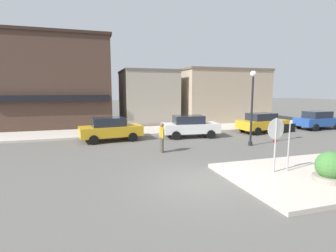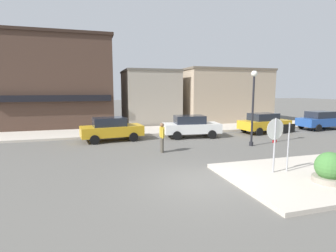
% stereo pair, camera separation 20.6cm
% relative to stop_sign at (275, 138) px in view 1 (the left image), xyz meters
% --- Properties ---
extents(ground_plane, '(160.00, 160.00, 0.00)m').
position_rel_stop_sign_xyz_m(ground_plane, '(-3.01, 0.08, -1.52)').
color(ground_plane, '#5B5954').
extents(sidewalk_corner, '(6.40, 4.80, 0.15)m').
position_rel_stop_sign_xyz_m(sidewalk_corner, '(1.21, -0.61, -1.44)').
color(sidewalk_corner, beige).
rests_on(sidewalk_corner, ground).
extents(kerb_far, '(80.00, 4.00, 0.15)m').
position_rel_stop_sign_xyz_m(kerb_far, '(-3.01, 12.29, -1.44)').
color(kerb_far, beige).
rests_on(kerb_far, ground).
extents(stop_sign, '(0.82, 0.09, 2.30)m').
position_rel_stop_sign_xyz_m(stop_sign, '(0.00, 0.00, 0.00)').
color(stop_sign, '#9E9EA3').
rests_on(stop_sign, ground).
extents(one_way_sign, '(0.60, 0.08, 2.10)m').
position_rel_stop_sign_xyz_m(one_way_sign, '(0.62, -0.04, -0.19)').
color(one_way_sign, '#9E9EA3').
rests_on(one_way_sign, ground).
extents(planter, '(1.10, 1.10, 1.23)m').
position_rel_stop_sign_xyz_m(planter, '(1.15, -1.50, -0.96)').
color(planter, gray).
rests_on(planter, ground).
extents(lamp_post, '(0.36, 0.36, 4.54)m').
position_rel_stop_sign_xyz_m(lamp_post, '(2.49, 5.12, 1.44)').
color(lamp_post, black).
rests_on(lamp_post, ground).
extents(parked_car_nearest, '(4.16, 2.21, 1.56)m').
position_rel_stop_sign_xyz_m(parked_car_nearest, '(-5.52, 9.16, -0.71)').
color(parked_car_nearest, gold).
rests_on(parked_car_nearest, ground).
extents(parked_car_second, '(4.17, 2.21, 1.56)m').
position_rel_stop_sign_xyz_m(parked_car_second, '(0.05, 8.89, -0.71)').
color(parked_car_second, white).
rests_on(parked_car_second, ground).
extents(parked_car_third, '(4.16, 2.19, 1.56)m').
position_rel_stop_sign_xyz_m(parked_car_third, '(6.24, 9.01, -0.71)').
color(parked_car_third, gold).
rests_on(parked_car_third, ground).
extents(parked_car_fourth, '(4.09, 2.05, 1.56)m').
position_rel_stop_sign_xyz_m(parked_car_fourth, '(12.03, 9.16, -0.71)').
color(parked_car_fourth, '#234C9E').
rests_on(parked_car_fourth, ground).
extents(pedestrian_crossing_near, '(0.25, 0.56, 1.61)m').
position_rel_stop_sign_xyz_m(pedestrian_crossing_near, '(-3.16, 5.05, -0.65)').
color(pedestrian_crossing_near, '#4C473D').
rests_on(pedestrian_crossing_near, ground).
extents(building_corner_shop, '(9.74, 9.12, 8.05)m').
position_rel_stop_sign_xyz_m(building_corner_shop, '(-9.60, 18.59, 2.51)').
color(building_corner_shop, '#473328').
rests_on(building_corner_shop, ground).
extents(building_storefront_left_near, '(5.13, 5.52, 5.24)m').
position_rel_stop_sign_xyz_m(building_storefront_left_near, '(-1.08, 17.20, 1.11)').
color(building_storefront_left_near, '#9E9384').
rests_on(building_storefront_left_near, ground).
extents(building_storefront_left_mid, '(9.02, 7.40, 5.48)m').
position_rel_stop_sign_xyz_m(building_storefront_left_mid, '(6.70, 17.58, 1.23)').
color(building_storefront_left_mid, tan).
rests_on(building_storefront_left_mid, ground).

